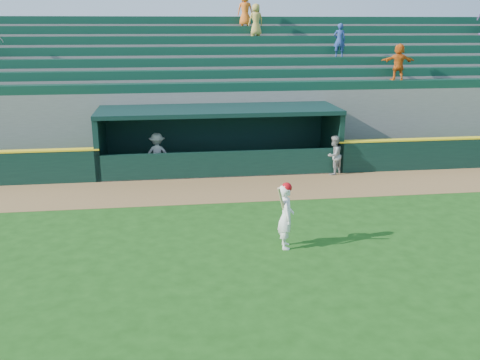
% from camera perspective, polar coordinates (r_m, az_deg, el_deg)
% --- Properties ---
extents(ground, '(120.00, 120.00, 0.00)m').
position_cam_1_polar(ground, '(14.28, 0.87, -6.80)').
color(ground, '#194611').
rests_on(ground, ground).
extents(warning_track, '(40.00, 3.00, 0.01)m').
position_cam_1_polar(warning_track, '(18.85, -1.35, -0.99)').
color(warning_track, olive).
rests_on(warning_track, ground).
extents(dugout_player_front, '(0.93, 0.92, 1.52)m').
position_cam_1_polar(dugout_player_front, '(20.89, 9.97, 2.62)').
color(dugout_player_front, gray).
rests_on(dugout_player_front, ground).
extents(dugout_player_inside, '(1.08, 0.66, 1.62)m').
position_cam_1_polar(dugout_player_inside, '(20.79, -8.80, 2.76)').
color(dugout_player_inside, '#A1A29C').
rests_on(dugout_player_inside, ground).
extents(dugout, '(9.40, 2.80, 2.46)m').
position_cam_1_polar(dugout, '(21.51, -2.31, 4.89)').
color(dugout, slate).
rests_on(dugout, ground).
extents(stands, '(34.50, 6.33, 7.13)m').
position_cam_1_polar(stands, '(25.83, -3.34, 9.12)').
color(stands, slate).
rests_on(stands, ground).
extents(batter_at_plate, '(0.57, 0.78, 1.78)m').
position_cam_1_polar(batter_at_plate, '(13.80, 4.92, -3.76)').
color(batter_at_plate, white).
rests_on(batter_at_plate, ground).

